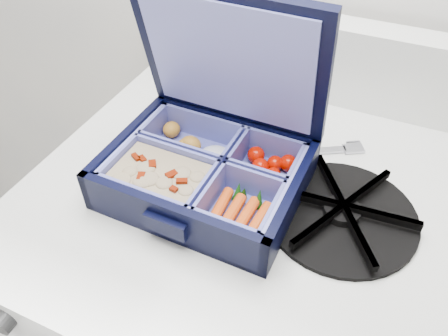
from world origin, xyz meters
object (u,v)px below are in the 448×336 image
at_px(bento_box, 206,173).
at_px(fork, 298,152).
at_px(burner_grate, 343,209).
at_px(stove, 238,328).

bearing_deg(bento_box, fork, 53.78).
bearing_deg(burner_grate, fork, 131.87).
height_order(bento_box, burner_grate, bento_box).
height_order(stove, fork, fork).
distance_m(burner_grate, fork, 0.12).
bearing_deg(stove, fork, 58.27).
bearing_deg(burner_grate, stove, 174.82).
distance_m(stove, burner_grate, 0.44).
bearing_deg(burner_grate, bento_box, -171.82).
bearing_deg(stove, burner_grate, -5.18).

